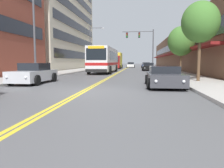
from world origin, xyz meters
name	(u,v)px	position (x,y,z in m)	size (l,w,h in m)	color
ground_plane	(126,69)	(0.00, 37.00, 0.00)	(240.00, 240.00, 0.00)	#565659
sidewalk_left	(93,68)	(-7.20, 37.00, 0.08)	(3.40, 106.00, 0.15)	#B2ADA5
sidewalk_right	(159,68)	(7.20, 37.00, 0.08)	(3.40, 106.00, 0.15)	#B2ADA5
centre_line	(126,69)	(0.00, 37.00, 0.00)	(0.34, 106.00, 0.01)	yellow
office_tower_left	(48,13)	(-15.14, 31.67, 11.06)	(12.08, 27.51, 22.12)	beige
storefront_row_right	(188,52)	(13.13, 37.00, 3.50)	(9.10, 68.00, 7.00)	brown
city_bus	(105,59)	(-1.86, 18.83, 1.84)	(2.86, 11.85, 3.26)	silver
car_silver_parked_left_near	(34,74)	(-4.43, 3.55, 0.65)	(1.98, 4.56, 1.41)	#B7B7BC
car_slate_blue_parked_left_mid	(102,66)	(-4.38, 31.32, 0.56)	(2.10, 4.72, 1.18)	#475675
car_dark_grey_parked_right_foreground	(164,77)	(4.31, 2.68, 0.59)	(2.19, 4.91, 1.23)	#38383D
car_navy_parked_right_mid	(146,66)	(4.44, 39.64, 0.62)	(2.07, 4.14, 1.34)	#19234C
car_black_parked_right_far	(148,67)	(4.40, 26.27, 0.61)	(2.14, 4.52, 1.32)	black
car_white_moving_lead	(131,65)	(0.77, 46.04, 0.62)	(2.09, 4.67, 1.35)	white
box_truck	(115,61)	(-2.20, 35.97, 1.71)	(2.75, 7.19, 3.39)	maroon
traffic_signal_mast	(143,42)	(3.46, 27.74, 4.95)	(5.38, 0.38, 7.01)	#47474C
street_lamp_left_near	(36,11)	(-5.08, 5.57, 5.39)	(1.95, 0.28, 9.32)	#47474C
street_lamp_left_far	(92,44)	(-4.92, 25.39, 4.35)	(2.50, 0.28, 7.20)	#47474C
street_tree_right_near	(200,22)	(6.94, 5.15, 4.19)	(2.56, 2.56, 5.47)	brown
street_tree_right_mid	(181,41)	(7.34, 13.97, 3.72)	(2.90, 2.90, 5.17)	brown
fire_hydrant	(178,73)	(5.95, 7.23, 0.57)	(0.35, 0.27, 0.84)	red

